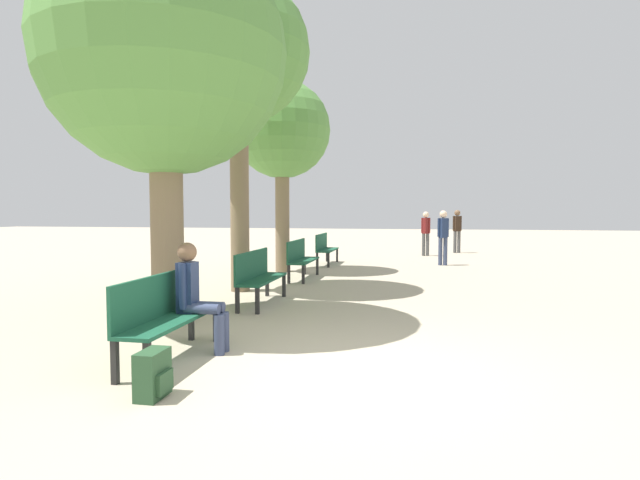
# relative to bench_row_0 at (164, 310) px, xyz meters

# --- Properties ---
(ground_plane) EXTENTS (80.00, 80.00, 0.00)m
(ground_plane) POSITION_rel_bench_row_0_xyz_m (2.06, -0.08, -0.55)
(ground_plane) COLOR #B7A88E
(bench_row_0) EXTENTS (0.43, 1.74, 0.94)m
(bench_row_0) POSITION_rel_bench_row_0_xyz_m (0.00, 0.00, 0.00)
(bench_row_0) COLOR #195138
(bench_row_0) RESTS_ON ground_plane
(bench_row_1) EXTENTS (0.43, 1.74, 0.94)m
(bench_row_1) POSITION_rel_bench_row_0_xyz_m (0.00, 3.34, 0.00)
(bench_row_1) COLOR #195138
(bench_row_1) RESTS_ON ground_plane
(bench_row_2) EXTENTS (0.43, 1.74, 0.94)m
(bench_row_2) POSITION_rel_bench_row_0_xyz_m (0.00, 6.68, 0.00)
(bench_row_2) COLOR #195138
(bench_row_2) RESTS_ON ground_plane
(bench_row_3) EXTENTS (0.43, 1.74, 0.94)m
(bench_row_3) POSITION_rel_bench_row_0_xyz_m (0.00, 10.02, 0.00)
(bench_row_3) COLOR #195138
(bench_row_3) RESTS_ON ground_plane
(tree_row_0) EXTENTS (3.48, 3.48, 5.64)m
(tree_row_0) POSITION_rel_bench_row_0_xyz_m (-0.80, 1.62, 3.31)
(tree_row_0) COLOR #7A664C
(tree_row_0) RESTS_ON ground_plane
(tree_row_1) EXTENTS (2.88, 2.88, 6.30)m
(tree_row_1) POSITION_rel_bench_row_0_xyz_m (-0.80, 4.67, 4.24)
(tree_row_1) COLOR #7A664C
(tree_row_1) RESTS_ON ground_plane
(tree_row_2) EXTENTS (2.60, 2.60, 5.12)m
(tree_row_2) POSITION_rel_bench_row_0_xyz_m (-0.80, 8.01, 3.22)
(tree_row_2) COLOR #7A664C
(tree_row_2) RESTS_ON ground_plane
(person_seated) EXTENTS (0.59, 0.33, 1.28)m
(person_seated) POSITION_rel_bench_row_0_xyz_m (0.23, 0.35, 0.14)
(person_seated) COLOR #384260
(person_seated) RESTS_ON ground_plane
(backpack) EXTENTS (0.23, 0.35, 0.42)m
(backpack) POSITION_rel_bench_row_0_xyz_m (0.46, -1.08, -0.34)
(backpack) COLOR #284C2D
(backpack) RESTS_ON ground_plane
(pedestrian_near) EXTENTS (0.34, 0.29, 1.66)m
(pedestrian_near) POSITION_rel_bench_row_0_xyz_m (3.56, 10.40, 0.40)
(pedestrian_near) COLOR #384260
(pedestrian_near) RESTS_ON ground_plane
(pedestrian_mid) EXTENTS (0.34, 0.27, 1.68)m
(pedestrian_mid) POSITION_rel_bench_row_0_xyz_m (4.35, 15.05, 0.41)
(pedestrian_mid) COLOR #4C4C4C
(pedestrian_mid) RESTS_ON ground_plane
(pedestrian_far) EXTENTS (0.33, 0.29, 1.62)m
(pedestrian_far) POSITION_rel_bench_row_0_xyz_m (3.12, 13.55, 0.38)
(pedestrian_far) COLOR #4C4C4C
(pedestrian_far) RESTS_ON ground_plane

